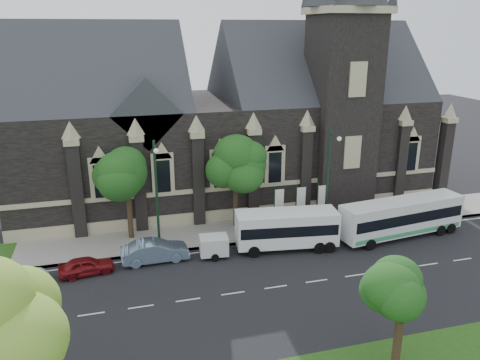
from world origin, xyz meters
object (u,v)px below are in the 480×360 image
object	(u,v)px
banner_flag_left	(277,204)
car_far_white	(11,276)
tree_walk_left	(129,172)
car_far_red	(86,266)
sedan	(155,251)
tree_walk_right	(237,163)
banner_flag_right	(320,200)
banner_flag_center	(299,202)
tree_park_east	(404,291)
street_lamp_near	(329,177)
street_lamp_mid	(157,192)
tour_coach	(402,217)
shuttle_bus	(287,227)
box_trailer	(214,245)

from	to	relation	value
banner_flag_left	car_far_white	bearing A→B (deg)	-168.95
tree_walk_left	car_far_red	world-z (taller)	tree_walk_left
tree_walk_left	sedan	distance (m)	6.94
tree_walk_right	car_far_white	xyz separation A→B (m)	(-17.46, -5.72, -5.11)
tree_walk_right	banner_flag_right	distance (m)	8.05
banner_flag_right	banner_flag_center	bearing A→B (deg)	180.00
tree_park_east	street_lamp_near	xyz separation A→B (m)	(3.82, 16.42, 0.49)
car_far_red	street_lamp_mid	bearing A→B (deg)	-79.35
tree_walk_right	tour_coach	distance (m)	14.44
tree_park_east	banner_flag_center	size ratio (longest dim) A/B	1.57
banner_flag_center	car_far_red	bearing A→B (deg)	-168.12
sedan	banner_flag_center	bearing A→B (deg)	-78.56
tree_park_east	street_lamp_near	bearing A→B (deg)	76.89
banner_flag_left	banner_flag_center	bearing A→B (deg)	0.00
tree_park_east	tree_walk_right	size ratio (longest dim) A/B	0.81
street_lamp_near	tree_walk_right	bearing A→B (deg)	151.94
tree_walk_right	banner_flag_center	distance (m)	6.36
street_lamp_near	banner_flag_center	xyz separation A→B (m)	(-1.71, 1.91, -2.73)
tour_coach	sedan	bearing A→B (deg)	170.23
tree_park_east	banner_flag_left	distance (m)	18.46
street_lamp_near	shuttle_bus	world-z (taller)	street_lamp_near
banner_flag_right	box_trailer	distance (m)	11.02
banner_flag_center	tour_coach	world-z (taller)	banner_flag_center
shuttle_bus	sedan	bearing A→B (deg)	-175.16
tour_coach	box_trailer	bearing A→B (deg)	171.06
banner_flag_right	tree_walk_left	bearing A→B (deg)	173.96
tour_coach	car_far_white	world-z (taller)	tour_coach
banner_flag_left	sedan	distance (m)	11.28
banner_flag_right	sedan	world-z (taller)	banner_flag_right
banner_flag_center	tour_coach	bearing A→B (deg)	-28.10
tour_coach	shuttle_bus	world-z (taller)	tour_coach
street_lamp_mid	tour_coach	distance (m)	20.22
sedan	tree_park_east	bearing A→B (deg)	-147.09
tree_park_east	sedan	bearing A→B (deg)	124.83
tree_walk_left	car_far_white	xyz separation A→B (m)	(-8.45, -5.71, -5.02)
tree_park_east	street_lamp_mid	xyz separation A→B (m)	(-10.18, 16.42, 0.49)
shuttle_bus	box_trailer	xyz separation A→B (m)	(-5.88, 0.08, -0.83)
shuttle_bus	sedan	xyz separation A→B (m)	(-10.28, 0.53, -0.94)
box_trailer	tree_walk_right	bearing A→B (deg)	63.63
banner_flag_right	car_far_white	size ratio (longest dim) A/B	0.82
street_lamp_mid	banner_flag_right	world-z (taller)	street_lamp_mid
banner_flag_center	tour_coach	size ratio (longest dim) A/B	0.35
banner_flag_left	car_far_red	size ratio (longest dim) A/B	1.05
box_trailer	street_lamp_near	bearing A→B (deg)	14.81
tour_coach	car_far_red	world-z (taller)	tour_coach
street_lamp_mid	banner_flag_right	xyz separation A→B (m)	(14.29, 1.91, -2.73)
banner_flag_right	street_lamp_mid	bearing A→B (deg)	-172.40
banner_flag_right	tour_coach	distance (m)	6.88
tree_walk_right	box_trailer	bearing A→B (deg)	-122.32
banner_flag_center	car_far_white	bearing A→B (deg)	-169.91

